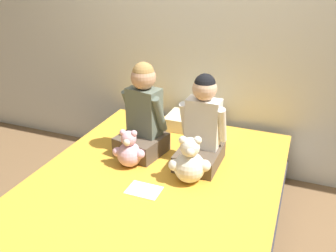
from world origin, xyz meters
name	(u,v)px	position (x,y,z in m)	size (l,w,h in m)	color
ground_plane	(155,235)	(0.00, 0.00, 0.00)	(14.00, 14.00, 0.00)	brown
wall_behind_bed	(207,29)	(0.00, 1.12, 1.25)	(8.00, 0.06, 2.50)	silver
bed	(154,209)	(0.00, 0.00, 0.23)	(1.60, 2.03, 0.46)	#2D2D33
child_on_left	(143,115)	(-0.22, 0.33, 0.75)	(0.36, 0.36, 0.68)	brown
child_on_right	(202,128)	(0.22, 0.34, 0.72)	(0.32, 0.37, 0.64)	brown
teddy_bear_held_by_left_child	(129,151)	(-0.23, 0.11, 0.57)	(0.23, 0.17, 0.27)	#DBA3B2
teddy_bear_held_by_right_child	(190,163)	(0.22, 0.08, 0.59)	(0.26, 0.20, 0.32)	silver
pillow_at_headboard	(194,123)	(0.00, 0.85, 0.51)	(0.45, 0.28, 0.11)	beige
sign_card	(144,190)	(-0.01, -0.13, 0.46)	(0.21, 0.15, 0.00)	white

